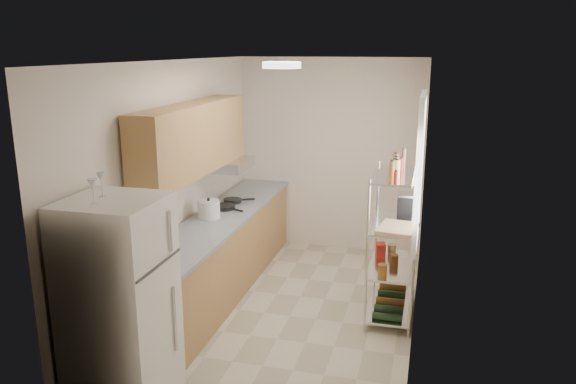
% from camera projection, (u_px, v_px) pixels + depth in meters
% --- Properties ---
extents(room, '(2.52, 4.42, 2.62)m').
position_uv_depth(room, '(290.00, 196.00, 5.53)').
color(room, beige).
rests_on(room, ground).
extents(counter_run, '(0.63, 3.51, 0.90)m').
position_uv_depth(counter_run, '(221.00, 253.00, 6.38)').
color(counter_run, '#A77B47').
rests_on(counter_run, ground).
extents(upper_cabinets, '(0.33, 2.20, 0.72)m').
position_uv_depth(upper_cabinets, '(193.00, 139.00, 5.75)').
color(upper_cabinets, '#A77B47').
rests_on(upper_cabinets, room).
extents(range_hood, '(0.50, 0.60, 0.12)m').
position_uv_depth(range_hood, '(227.00, 164.00, 6.59)').
color(range_hood, '#B7BABC').
rests_on(range_hood, room).
extents(window, '(0.06, 1.00, 1.46)m').
position_uv_depth(window, '(420.00, 170.00, 5.50)').
color(window, white).
rests_on(window, room).
extents(bakers_rack, '(0.45, 0.90, 1.73)m').
position_uv_depth(bakers_rack, '(394.00, 213.00, 5.61)').
color(bakers_rack, silver).
rests_on(bakers_rack, ground).
extents(ceiling_dome, '(0.34, 0.34, 0.05)m').
position_uv_depth(ceiling_dome, '(282.00, 65.00, 4.93)').
color(ceiling_dome, white).
rests_on(ceiling_dome, room).
extents(refrigerator, '(0.69, 0.69, 1.67)m').
position_uv_depth(refrigerator, '(120.00, 306.00, 4.22)').
color(refrigerator, silver).
rests_on(refrigerator, ground).
extents(wine_glass_a, '(0.06, 0.06, 0.18)m').
position_uv_depth(wine_glass_a, '(102.00, 184.00, 4.06)').
color(wine_glass_a, silver).
rests_on(wine_glass_a, refrigerator).
extents(wine_glass_b, '(0.06, 0.06, 0.18)m').
position_uv_depth(wine_glass_b, '(93.00, 192.00, 3.85)').
color(wine_glass_b, silver).
rests_on(wine_glass_b, refrigerator).
extents(rice_cooker, '(0.24, 0.24, 0.20)m').
position_uv_depth(rice_cooker, '(209.00, 209.00, 6.14)').
color(rice_cooker, silver).
rests_on(rice_cooker, counter_run).
extents(frying_pan_large, '(0.34, 0.34, 0.04)m').
position_uv_depth(frying_pan_large, '(224.00, 207.00, 6.51)').
color(frying_pan_large, black).
rests_on(frying_pan_large, counter_run).
extents(frying_pan_small, '(0.30, 0.30, 0.04)m').
position_uv_depth(frying_pan_small, '(233.00, 201.00, 6.78)').
color(frying_pan_small, black).
rests_on(frying_pan_small, counter_run).
extents(cutting_board, '(0.41, 0.49, 0.03)m').
position_uv_depth(cutting_board, '(398.00, 228.00, 5.42)').
color(cutting_board, tan).
rests_on(cutting_board, bakers_rack).
extents(espresso_machine, '(0.16, 0.23, 0.26)m').
position_uv_depth(espresso_machine, '(405.00, 206.00, 5.77)').
color(espresso_machine, black).
rests_on(espresso_machine, bakers_rack).
extents(storage_bag, '(0.12, 0.15, 0.15)m').
position_uv_depth(storage_bag, '(381.00, 250.00, 5.95)').
color(storage_bag, '#9E2013').
rests_on(storage_bag, bakers_rack).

